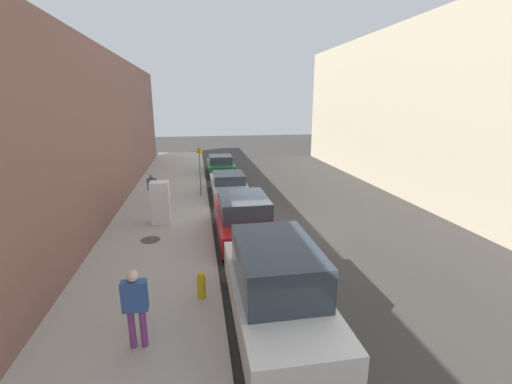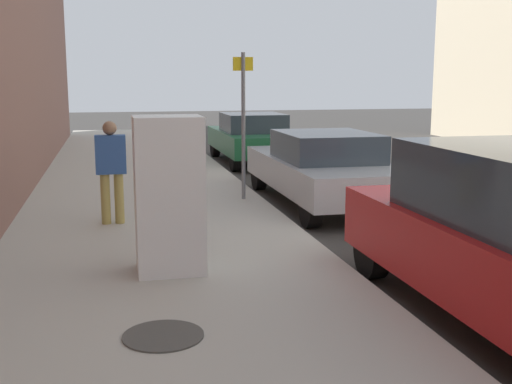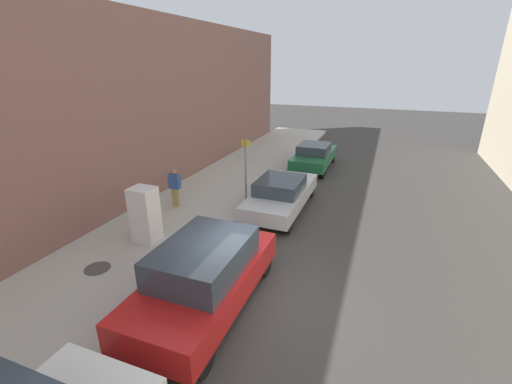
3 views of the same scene
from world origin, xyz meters
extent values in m
plane|color=#383533|center=(0.00, 0.00, 0.00)|extent=(80.00, 80.00, 0.00)
cube|color=#B2ADA0|center=(-4.24, 0.00, 0.09)|extent=(4.23, 44.00, 0.17)
cube|color=#7F564C|center=(-7.36, 0.00, 3.71)|extent=(2.00, 39.60, 7.41)
cube|color=beige|center=(9.34, 0.00, 4.60)|extent=(2.08, 37.40, 9.20)
cube|color=white|center=(-4.21, 1.19, 1.06)|extent=(0.75, 0.67, 1.77)
cube|color=black|center=(-4.21, 1.53, 1.06)|extent=(0.01, 0.01, 1.68)
cube|color=yellow|center=(-4.30, 1.53, 1.40)|extent=(0.16, 0.01, 0.22)
cube|color=red|center=(-4.21, 1.53, 1.63)|extent=(0.68, 0.01, 0.05)
cube|color=red|center=(-4.21, 1.53, 0.71)|extent=(0.68, 0.01, 0.05)
cylinder|color=#47443F|center=(-4.45, -0.72, 0.18)|extent=(0.70, 0.70, 0.02)
cylinder|color=slate|center=(-2.49, 5.35, 1.49)|extent=(0.07, 0.07, 2.63)
cube|color=yellow|center=(-2.49, 5.37, 2.60)|extent=(0.36, 0.02, 0.24)
cylinder|color=gold|center=(-2.65, -4.91, 0.48)|extent=(0.22, 0.22, 0.61)
sphere|color=gold|center=(-2.65, -4.91, 0.80)|extent=(0.20, 0.20, 0.20)
cylinder|color=#A8934C|center=(-4.94, 3.81, 0.56)|extent=(0.14, 0.14, 0.77)
cylinder|color=#A8934C|center=(-4.74, 3.81, 0.56)|extent=(0.14, 0.14, 0.77)
cube|color=#2D5193|center=(-4.84, 3.81, 1.23)|extent=(0.45, 0.22, 0.58)
sphere|color=#8C664C|center=(-4.84, 3.81, 1.62)|extent=(0.21, 0.21, 0.21)
cylinder|color=#7A3D7F|center=(-4.09, -6.54, 0.61)|extent=(0.14, 0.14, 0.86)
cylinder|color=#7A3D7F|center=(-3.86, -6.54, 0.61)|extent=(0.14, 0.14, 0.86)
cube|color=#2D5193|center=(-3.97, -6.54, 1.36)|extent=(0.50, 0.22, 0.65)
sphere|color=beige|center=(-3.97, -6.54, 1.80)|extent=(0.23, 0.23, 0.23)
cube|color=silver|center=(-0.98, -6.21, 0.75)|extent=(1.94, 5.03, 0.85)
cube|color=#2D3842|center=(-0.98, -6.21, 1.65)|extent=(1.70, 2.77, 0.95)
cylinder|color=black|center=(-1.82, -4.27, 0.33)|extent=(0.22, 0.65, 0.65)
cylinder|color=black|center=(-0.14, -4.27, 0.33)|extent=(0.22, 0.65, 0.65)
cylinder|color=black|center=(-0.14, -8.15, 0.33)|extent=(0.22, 0.65, 0.65)
cube|color=red|center=(-0.98, -0.80, 0.67)|extent=(2.00, 4.62, 0.70)
cube|color=#2D3842|center=(-0.98, -0.80, 1.37)|extent=(1.76, 2.54, 0.70)
cylinder|color=black|center=(-1.85, 0.94, 0.32)|extent=(0.22, 0.64, 0.64)
cylinder|color=black|center=(-0.11, 0.94, 0.32)|extent=(0.22, 0.64, 0.64)
cylinder|color=black|center=(-1.85, -2.54, 0.32)|extent=(0.22, 0.64, 0.64)
cylinder|color=black|center=(-0.11, -2.54, 0.32)|extent=(0.22, 0.64, 0.64)
cube|color=silver|center=(-0.98, 5.40, 0.60)|extent=(1.85, 4.78, 0.55)
cube|color=#2D3842|center=(-0.98, 5.16, 1.12)|extent=(1.62, 2.01, 0.50)
cylinder|color=black|center=(-1.77, 7.22, 0.32)|extent=(0.22, 0.65, 0.65)
cylinder|color=black|center=(-0.18, 7.22, 0.32)|extent=(0.22, 0.65, 0.65)
cylinder|color=black|center=(-1.77, 3.58, 0.32)|extent=(0.22, 0.65, 0.65)
cylinder|color=black|center=(-0.18, 3.58, 0.32)|extent=(0.22, 0.65, 0.65)
cube|color=#1E6038|center=(-0.98, 11.59, 0.61)|extent=(1.81, 4.40, 0.55)
cube|color=#2D3842|center=(-0.98, 11.37, 1.14)|extent=(1.59, 1.85, 0.50)
cylinder|color=black|center=(-1.75, 13.20, 0.34)|extent=(0.22, 0.67, 0.67)
cylinder|color=black|center=(-0.20, 13.20, 0.34)|extent=(0.22, 0.67, 0.67)
cylinder|color=black|center=(-1.75, 9.98, 0.34)|extent=(0.22, 0.67, 0.67)
cylinder|color=black|center=(-0.20, 9.98, 0.34)|extent=(0.22, 0.67, 0.67)
camera|label=1|loc=(-2.61, -12.97, 5.15)|focal=24.00mm
camera|label=2|loc=(-4.82, -5.95, 2.36)|focal=45.00mm
camera|label=3|loc=(2.57, -6.72, 5.55)|focal=24.00mm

